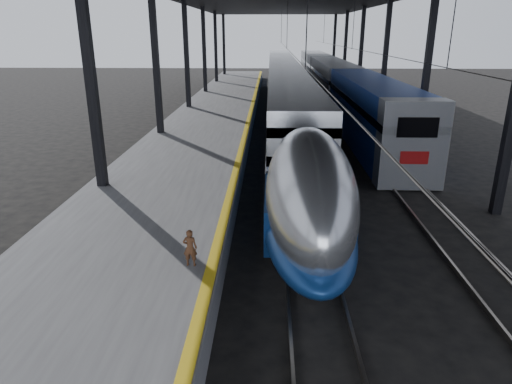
{
  "coord_description": "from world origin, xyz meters",
  "views": [
    {
      "loc": [
        0.76,
        -11.85,
        6.7
      ],
      "look_at": [
        0.35,
        1.5,
        2.0
      ],
      "focal_mm": 32.0,
      "sensor_mm": 36.0,
      "label": 1
    }
  ],
  "objects": [
    {
      "name": "second_train",
      "position": [
        7.0,
        34.69,
        2.02
      ],
      "size": [
        2.89,
        56.05,
        3.98
      ],
      "color": "navy",
      "rests_on": "ground"
    },
    {
      "name": "ground",
      "position": [
        0.0,
        0.0,
        0.0
      ],
      "size": [
        160.0,
        160.0,
        0.0
      ],
      "primitive_type": "plane",
      "color": "black",
      "rests_on": "ground"
    },
    {
      "name": "platform",
      "position": [
        -3.5,
        20.0,
        0.5
      ],
      "size": [
        6.0,
        80.0,
        1.0
      ],
      "primitive_type": "cube",
      "color": "#4C4C4F",
      "rests_on": "ground"
    },
    {
      "name": "tgv_train",
      "position": [
        2.0,
        28.96,
        1.88
      ],
      "size": [
        2.81,
        65.2,
        4.02
      ],
      "color": "#B7BABF",
      "rests_on": "ground"
    },
    {
      "name": "child",
      "position": [
        -1.25,
        -1.41,
        1.5
      ],
      "size": [
        0.37,
        0.25,
        1.0
      ],
      "primitive_type": "imported",
      "rotation": [
        0.0,
        0.0,
        3.1
      ],
      "color": "#4E2D1A",
      "rests_on": "platform"
    },
    {
      "name": "rails",
      "position": [
        4.5,
        20.0,
        0.08
      ],
      "size": [
        6.52,
        80.0,
        0.16
      ],
      "color": "slate",
      "rests_on": "ground"
    },
    {
      "name": "yellow_strip",
      "position": [
        -0.7,
        20.0,
        1.0
      ],
      "size": [
        0.3,
        80.0,
        0.01
      ],
      "primitive_type": "cube",
      "color": "gold",
      "rests_on": "platform"
    }
  ]
}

